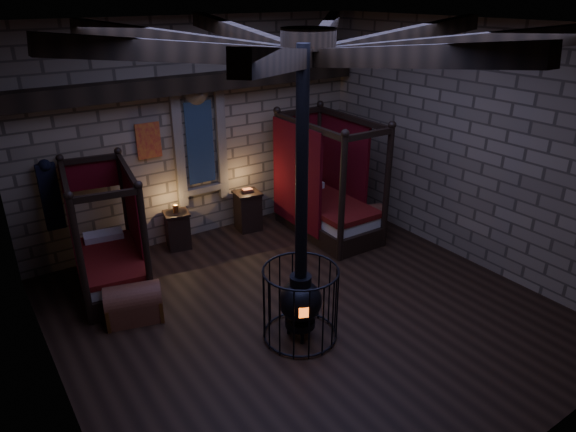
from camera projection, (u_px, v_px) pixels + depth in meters
room at (304, 63)px, 6.57m from camera, size 7.02×7.02×4.29m
bed_left at (110, 259)px, 8.53m from camera, size 1.31×2.08×2.03m
bed_right at (326, 205)px, 10.46m from camera, size 1.24×2.28×2.36m
trunk_left at (134, 304)px, 7.73m from camera, size 0.93×0.72×0.60m
trunk_right at (360, 222)px, 10.37m from camera, size 1.02×0.83×0.65m
nightstand_left at (178, 230)px, 9.85m from camera, size 0.53×0.52×0.90m
nightstand_right at (248, 210)px, 10.60m from camera, size 0.57×0.55×0.89m
stove at (300, 298)px, 7.19m from camera, size 1.08×1.08×4.05m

